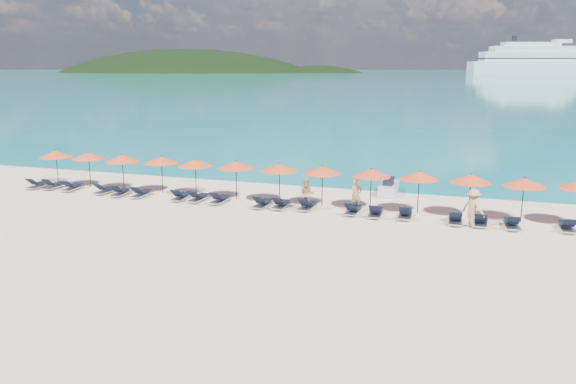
% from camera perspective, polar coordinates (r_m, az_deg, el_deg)
% --- Properties ---
extents(ground, '(1400.00, 1400.00, 0.00)m').
position_cam_1_polar(ground, '(26.36, -2.05, -3.91)').
color(ground, beige).
extents(sea, '(1600.00, 1300.00, 0.01)m').
position_cam_1_polar(sea, '(683.76, 17.95, 11.50)').
color(sea, '#1FA9B2').
rests_on(sea, ground).
extents(headland_main, '(374.00, 242.00, 126.50)m').
position_cam_1_polar(headland_main, '(644.34, -10.49, 8.48)').
color(headland_main, black).
rests_on(headland_main, ground).
extents(headland_small, '(162.00, 126.00, 85.50)m').
position_cam_1_polar(headland_small, '(606.38, 3.12, 8.70)').
color(headland_small, black).
rests_on(headland_small, ground).
extents(cruise_ship, '(145.22, 67.84, 40.47)m').
position_cam_1_polar(cruise_ship, '(583.48, 25.08, 11.86)').
color(cruise_ship, white).
rests_on(cruise_ship, ground).
extents(jetski, '(1.07, 2.65, 0.93)m').
position_cam_1_polar(jetski, '(34.22, 10.20, 0.45)').
color(jetski, silver).
rests_on(jetski, ground).
extents(beachgoer_a, '(0.75, 0.73, 1.74)m').
position_cam_1_polar(beachgoer_a, '(29.74, 6.95, -0.33)').
color(beachgoer_a, tan).
rests_on(beachgoer_a, ground).
extents(beachgoer_b, '(0.95, 0.64, 1.80)m').
position_cam_1_polar(beachgoer_b, '(29.60, 1.89, -0.25)').
color(beachgoer_b, tan).
rests_on(beachgoer_b, ground).
extents(beachgoer_c, '(1.31, 1.13, 1.86)m').
position_cam_1_polar(beachgoer_c, '(28.05, 18.30, -1.57)').
color(beachgoer_c, tan).
rests_on(beachgoer_c, ground).
extents(umbrella_0, '(2.10, 2.10, 2.28)m').
position_cam_1_polar(umbrella_0, '(38.85, -22.52, 3.58)').
color(umbrella_0, black).
rests_on(umbrella_0, ground).
extents(umbrella_1, '(2.10, 2.10, 2.28)m').
position_cam_1_polar(umbrella_1, '(37.41, -19.62, 3.49)').
color(umbrella_1, black).
rests_on(umbrella_1, ground).
extents(umbrella_2, '(2.10, 2.10, 2.28)m').
position_cam_1_polar(umbrella_2, '(35.69, -16.50, 3.29)').
color(umbrella_2, black).
rests_on(umbrella_2, ground).
extents(umbrella_3, '(2.10, 2.10, 2.28)m').
position_cam_1_polar(umbrella_3, '(34.54, -12.74, 3.21)').
color(umbrella_3, black).
rests_on(umbrella_3, ground).
extents(umbrella_4, '(2.10, 2.10, 2.28)m').
position_cam_1_polar(umbrella_4, '(33.11, -9.41, 2.95)').
color(umbrella_4, black).
rests_on(umbrella_4, ground).
extents(umbrella_5, '(2.10, 2.10, 2.28)m').
position_cam_1_polar(umbrella_5, '(32.08, -5.31, 2.75)').
color(umbrella_5, black).
rests_on(umbrella_5, ground).
extents(umbrella_6, '(2.10, 2.10, 2.28)m').
position_cam_1_polar(umbrella_6, '(31.15, -0.89, 2.51)').
color(umbrella_6, black).
rests_on(umbrella_6, ground).
extents(umbrella_7, '(2.10, 2.10, 2.28)m').
position_cam_1_polar(umbrella_7, '(30.44, 3.51, 2.24)').
color(umbrella_7, black).
rests_on(umbrella_7, ground).
extents(umbrella_8, '(2.10, 2.10, 2.28)m').
position_cam_1_polar(umbrella_8, '(29.94, 8.46, 1.95)').
color(umbrella_8, black).
rests_on(umbrella_8, ground).
extents(umbrella_9, '(2.10, 2.10, 2.28)m').
position_cam_1_polar(umbrella_9, '(29.65, 13.19, 1.65)').
color(umbrella_9, black).
rests_on(umbrella_9, ground).
extents(umbrella_10, '(2.10, 2.10, 2.28)m').
position_cam_1_polar(umbrella_10, '(29.55, 18.10, 1.31)').
color(umbrella_10, black).
rests_on(umbrella_10, ground).
extents(umbrella_11, '(2.10, 2.10, 2.28)m').
position_cam_1_polar(umbrella_11, '(29.52, 22.87, 0.92)').
color(umbrella_11, black).
rests_on(umbrella_11, ground).
extents(lounger_0, '(0.69, 1.72, 0.66)m').
position_cam_1_polar(lounger_0, '(38.62, -24.06, 0.70)').
color(lounger_0, silver).
rests_on(lounger_0, ground).
extents(lounger_1, '(0.63, 1.70, 0.66)m').
position_cam_1_polar(lounger_1, '(38.01, -22.65, 0.65)').
color(lounger_1, silver).
rests_on(lounger_1, ground).
extents(lounger_2, '(0.79, 1.75, 0.66)m').
position_cam_1_polar(lounger_2, '(37.08, -21.06, 0.50)').
color(lounger_2, silver).
rests_on(lounger_2, ground).
extents(lounger_3, '(0.79, 1.75, 0.66)m').
position_cam_1_polar(lounger_3, '(35.53, -18.06, 0.22)').
color(lounger_3, silver).
rests_on(lounger_3, ground).
extents(lounger_4, '(0.75, 1.74, 0.66)m').
position_cam_1_polar(lounger_4, '(34.67, -16.60, 0.02)').
color(lounger_4, silver).
rests_on(lounger_4, ground).
extents(lounger_5, '(0.69, 1.72, 0.66)m').
position_cam_1_polar(lounger_5, '(34.01, -14.70, -0.10)').
color(lounger_5, silver).
rests_on(lounger_5, ground).
extents(lounger_6, '(0.72, 1.73, 0.66)m').
position_cam_1_polar(lounger_6, '(32.71, -10.84, -0.41)').
color(lounger_6, silver).
rests_on(lounger_6, ground).
extents(lounger_7, '(0.71, 1.73, 0.66)m').
position_cam_1_polar(lounger_7, '(32.25, -9.09, -0.53)').
color(lounger_7, silver).
rests_on(lounger_7, ground).
extents(lounger_8, '(0.65, 1.71, 0.66)m').
position_cam_1_polar(lounger_8, '(31.65, -6.95, -0.72)').
color(lounger_8, silver).
rests_on(lounger_8, ground).
extents(lounger_9, '(0.74, 1.74, 0.66)m').
position_cam_1_polar(lounger_9, '(30.54, -2.60, -1.13)').
color(lounger_9, silver).
rests_on(lounger_9, ground).
extents(lounger_10, '(0.66, 1.71, 0.66)m').
position_cam_1_polar(lounger_10, '(30.30, -0.69, -1.23)').
color(lounger_10, silver).
rests_on(lounger_10, ground).
extents(lounger_11, '(0.71, 1.73, 0.66)m').
position_cam_1_polar(lounger_11, '(30.03, 1.99, -1.37)').
color(lounger_11, silver).
rests_on(lounger_11, ground).
extents(lounger_12, '(0.68, 1.72, 0.66)m').
position_cam_1_polar(lounger_12, '(29.32, 6.61, -1.79)').
color(lounger_12, silver).
rests_on(lounger_12, ground).
extents(lounger_13, '(0.69, 1.73, 0.66)m').
position_cam_1_polar(lounger_13, '(28.98, 8.89, -2.04)').
color(lounger_13, silver).
rests_on(lounger_13, ground).
extents(lounger_14, '(0.69, 1.72, 0.66)m').
position_cam_1_polar(lounger_14, '(28.96, 11.83, -2.17)').
color(lounger_14, silver).
rests_on(lounger_14, ground).
extents(lounger_15, '(0.71, 1.73, 0.66)m').
position_cam_1_polar(lounger_15, '(28.58, 16.64, -2.64)').
color(lounger_15, silver).
rests_on(lounger_15, ground).
extents(lounger_16, '(0.69, 1.73, 0.66)m').
position_cam_1_polar(lounger_16, '(28.62, 18.99, -2.78)').
color(lounger_16, silver).
rests_on(lounger_16, ground).
extents(lounger_17, '(0.76, 1.75, 0.66)m').
position_cam_1_polar(lounger_17, '(28.69, 21.77, -2.96)').
color(lounger_17, silver).
rests_on(lounger_17, ground).
extents(lounger_18, '(0.68, 1.72, 0.66)m').
position_cam_1_polar(lounger_18, '(29.27, 26.48, -3.10)').
color(lounger_18, silver).
rests_on(lounger_18, ground).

